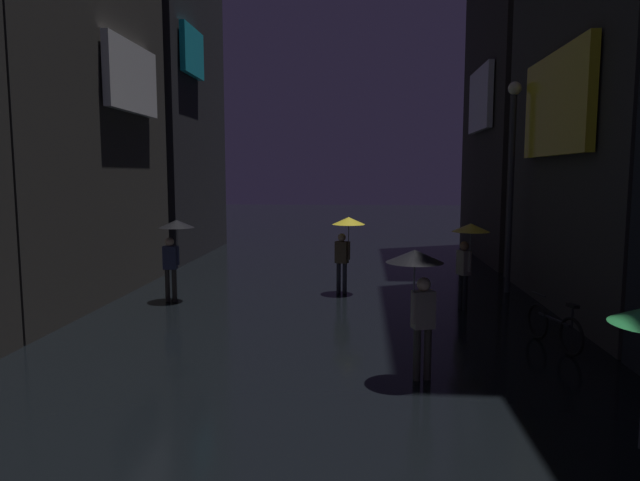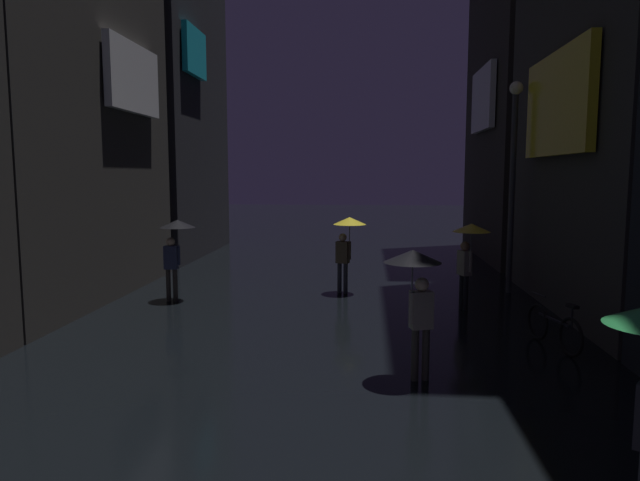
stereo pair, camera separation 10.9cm
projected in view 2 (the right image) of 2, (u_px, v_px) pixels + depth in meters
name	position (u px, v px, depth m)	size (l,w,h in m)	color
pedestrian_foreground_left_black	(176.00, 237.00, 14.66)	(0.90, 0.90, 2.12)	#38332D
pedestrian_near_crossing_yellow	(469.00, 242.00, 13.63)	(0.90, 0.90, 2.12)	black
pedestrian_far_right_yellow	(347.00, 234.00, 15.59)	(0.90, 0.90, 2.12)	#2D2D38
pedestrian_midstreet_left_black	(415.00, 278.00, 8.90)	(0.90, 0.90, 2.12)	#38332D
bicycle_parked_at_storefront	(554.00, 328.00, 10.80)	(0.52, 1.78, 0.96)	black
streetlamp_right_far	(513.00, 163.00, 15.48)	(0.36, 0.36, 5.76)	#2D2D33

